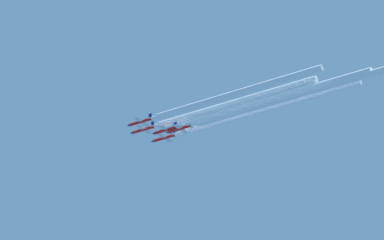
{
  "coord_description": "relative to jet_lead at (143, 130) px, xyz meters",
  "views": [
    {
      "loc": [
        -336.96,
        -232.8,
        2.62
      ],
      "look_at": [
        0.11,
        -18.85,
        208.98
      ],
      "focal_mm": 104.8,
      "sensor_mm": 36.0,
      "label": 1
    }
  ],
  "objects": [
    {
      "name": "jet_lead",
      "position": [
        0.0,
        0.0,
        0.0
      ],
      "size": [
        8.69,
        12.66,
        3.04
      ],
      "color": "red"
    },
    {
      "name": "jet_left_wingman",
      "position": [
        -9.05,
        -5.01,
        -1.7
      ],
      "size": [
        8.69,
        12.66,
        3.04
      ],
      "color": "red"
    },
    {
      "name": "jet_right_wingman",
      "position": [
        8.59,
        -4.73,
        -1.52
      ],
      "size": [
        8.69,
        12.66,
        3.04
      ],
      "color": "red"
    },
    {
      "name": "jet_slot",
      "position": [
        -0.4,
        -11.42,
        -3.51
      ],
      "size": [
        8.69,
        12.66,
        3.04
      ],
      "color": "red"
    },
    {
      "name": "jet_high_trail",
      "position": [
        -0.74,
        -18.55,
        -5.0
      ],
      "size": [
        8.69,
        12.66,
        3.04
      ],
      "color": "red"
    },
    {
      "name": "smoke_trail_lead",
      "position": [
        -0.0,
        -42.94,
        -0.03
      ],
      "size": [
        2.52,
        74.38,
        2.52
      ],
      "color": "white"
    },
    {
      "name": "smoke_trail_left_wingman",
      "position": [
        -9.05,
        -48.83,
        -1.73
      ],
      "size": [
        2.52,
        76.14,
        2.52
      ],
      "color": "white"
    },
    {
      "name": "smoke_trail_right_wingman",
      "position": [
        8.59,
        -52.42,
        -1.55
      ],
      "size": [
        2.52,
        83.89,
        2.52
      ],
      "color": "white"
    },
    {
      "name": "smoke_trail_slot",
      "position": [
        -0.4,
        -59.93,
        -3.54
      ],
      "size": [
        2.52,
        85.53,
        2.52
      ],
      "color": "white"
    },
    {
      "name": "smoke_trail_high_trail",
      "position": [
        -0.74,
        -67.01,
        -5.03
      ],
      "size": [
        2.52,
        85.43,
        2.52
      ],
      "color": "white"
    }
  ]
}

